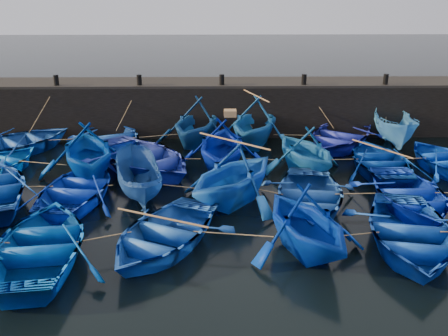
{
  "coord_description": "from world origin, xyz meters",
  "views": [
    {
      "loc": [
        -0.29,
        -14.53,
        7.39
      ],
      "look_at": [
        0.0,
        3.2,
        0.7
      ],
      "focal_mm": 40.0,
      "sensor_mm": 36.0,
      "label": 1
    }
  ],
  "objects": [
    {
      "name": "boat_22",
      "position": [
        -1.87,
        -1.61,
        0.48
      ],
      "size": [
        5.04,
        5.66,
        0.97
      ],
      "primitive_type": "imported",
      "rotation": [
        0.0,
        0.0,
        -0.45
      ],
      "color": "#174CB5",
      "rests_on": "ground"
    },
    {
      "name": "wooden_crate",
      "position": [
        0.27,
        4.67,
        2.47
      ],
      "size": [
        0.49,
        0.44,
        0.25
      ],
      "primitive_type": "cube",
      "color": "olive",
      "rests_on": "boat_9"
    },
    {
      "name": "ground",
      "position": [
        0.0,
        0.0,
        0.0
      ],
      "size": [
        120.0,
        120.0,
        0.0
      ],
      "primitive_type": "plane",
      "color": "black",
      "rests_on": "ground"
    },
    {
      "name": "boat_10",
      "position": [
        3.31,
        4.47,
        1.02
      ],
      "size": [
        4.5,
        4.81,
        2.04
      ],
      "primitive_type": "imported",
      "rotation": [
        0.0,
        0.0,
        3.51
      ],
      "color": "#155FA6",
      "rests_on": "ground"
    },
    {
      "name": "boat_15",
      "position": [
        -3.09,
        1.94,
        0.77
      ],
      "size": [
        2.5,
        4.25,
        1.54
      ],
      "primitive_type": "imported",
      "rotation": [
        0.0,
        0.0,
        3.41
      ],
      "color": "navy",
      "rests_on": "ground"
    },
    {
      "name": "boat_1",
      "position": [
        -5.14,
        7.6,
        0.54
      ],
      "size": [
        5.42,
        6.2,
        1.07
      ],
      "primitive_type": "imported",
      "rotation": [
        0.0,
        0.0,
        0.4
      ],
      "color": "blue",
      "rests_on": "ground"
    },
    {
      "name": "boat_21",
      "position": [
        -5.15,
        -2.21,
        0.53
      ],
      "size": [
        4.24,
        5.5,
        1.06
      ],
      "primitive_type": "imported",
      "rotation": [
        0.0,
        0.0,
        3.27
      ],
      "color": "#003F99",
      "rests_on": "ground"
    },
    {
      "name": "boat_7",
      "position": [
        -5.32,
        4.04,
        1.2
      ],
      "size": [
        5.14,
        5.54,
        2.4
      ],
      "primitive_type": "imported",
      "rotation": [
        0.0,
        0.0,
        3.45
      ],
      "color": "#00399B",
      "rests_on": "ground"
    },
    {
      "name": "boat_8",
      "position": [
        -3.3,
        4.72,
        0.6
      ],
      "size": [
        6.86,
        7.02,
        1.19
      ],
      "primitive_type": "imported",
      "rotation": [
        0.0,
        0.0,
        0.71
      ],
      "color": "#2437AF",
      "rests_on": "ground"
    },
    {
      "name": "boat_18",
      "position": [
        6.34,
        1.07,
        0.5
      ],
      "size": [
        3.48,
        4.83,
        1.0
      ],
      "primitive_type": "imported",
      "rotation": [
        0.0,
        0.0,
        0.01
      ],
      "color": "#092CC8",
      "rests_on": "ground"
    },
    {
      "name": "boat_12",
      "position": [
        9.22,
        4.62,
        0.47
      ],
      "size": [
        4.13,
        5.1,
        0.93
      ],
      "primitive_type": "imported",
      "rotation": [
        0.0,
        0.0,
        3.36
      ],
      "color": "#0436C5",
      "rests_on": "ground"
    },
    {
      "name": "boat_23",
      "position": [
        2.23,
        -1.97,
        1.04
      ],
      "size": [
        4.58,
        4.9,
        2.08
      ],
      "primitive_type": "imported",
      "rotation": [
        0.0,
        0.0,
        0.36
      ],
      "color": "#0028A0",
      "rests_on": "ground"
    },
    {
      "name": "quay_top",
      "position": [
        0.0,
        10.5,
        2.56
      ],
      "size": [
        26.0,
        2.5,
        0.12
      ],
      "primitive_type": "cube",
      "color": "black",
      "rests_on": "quay_wall"
    },
    {
      "name": "boat_9",
      "position": [
        -0.03,
        4.67,
        1.17
      ],
      "size": [
        4.11,
        4.68,
        2.34
      ],
      "primitive_type": "imported",
      "rotation": [
        0.0,
        0.0,
        3.08
      ],
      "color": "#011B9B",
      "rests_on": "ground"
    },
    {
      "name": "bollard_2",
      "position": [
        0.0,
        9.6,
        2.87
      ],
      "size": [
        0.24,
        0.24,
        0.5
      ],
      "primitive_type": "cylinder",
      "color": "black",
      "rests_on": "quay_top"
    },
    {
      "name": "quay_wall",
      "position": [
        0.0,
        10.5,
        1.25
      ],
      "size": [
        26.0,
        2.5,
        2.5
      ],
      "primitive_type": "cube",
      "color": "black",
      "rests_on": "ground"
    },
    {
      "name": "boat_2",
      "position": [
        -1.21,
        8.17,
        1.17
      ],
      "size": [
        4.91,
        5.32,
        2.33
      ],
      "primitive_type": "imported",
      "rotation": [
        0.0,
        0.0,
        -0.28
      ],
      "color": "navy",
      "rests_on": "ground"
    },
    {
      "name": "bollard_0",
      "position": [
        -8.0,
        9.6,
        2.87
      ],
      "size": [
        0.24,
        0.24,
        0.5
      ],
      "primitive_type": "cylinder",
      "color": "black",
      "rests_on": "quay_top"
    },
    {
      "name": "boat_4",
      "position": [
        5.51,
        7.83,
        0.55
      ],
      "size": [
        5.96,
        6.46,
        1.09
      ],
      "primitive_type": "imported",
      "rotation": [
        0.0,
        0.0,
        -0.54
      ],
      "color": "navy",
      "rests_on": "ground"
    },
    {
      "name": "bollard_1",
      "position": [
        -4.0,
        9.6,
        2.87
      ],
      "size": [
        0.24,
        0.24,
        0.5
      ],
      "primitive_type": "cylinder",
      "color": "black",
      "rests_on": "quay_top"
    },
    {
      "name": "bollard_4",
      "position": [
        8.0,
        9.6,
        2.87
      ],
      "size": [
        0.24,
        0.24,
        0.5
      ],
      "primitive_type": "cylinder",
      "color": "black",
      "rests_on": "quay_top"
    },
    {
      "name": "boat_5",
      "position": [
        8.14,
        7.99,
        0.86
      ],
      "size": [
        2.19,
        4.61,
        1.72
      ],
      "primitive_type": "imported",
      "rotation": [
        0.0,
        0.0,
        -0.12
      ],
      "color": "#3074C8",
      "rests_on": "ground"
    },
    {
      "name": "boat_0",
      "position": [
        -9.24,
        7.27,
        0.51
      ],
      "size": [
        5.98,
        6.0,
        1.02
      ],
      "primitive_type": "imported",
      "rotation": [
        0.0,
        0.0,
        2.37
      ],
      "color": "navy",
      "rests_on": "ground"
    },
    {
      "name": "loose_oars",
      "position": [
        1.58,
        3.11,
        1.69
      ],
      "size": [
        10.53,
        11.73,
        1.5
      ],
      "color": "#99724C",
      "rests_on": "ground"
    },
    {
      "name": "boat_11",
      "position": [
        6.4,
        4.55,
        0.48
      ],
      "size": [
        3.36,
        4.68,
        0.97
      ],
      "primitive_type": "imported",
      "rotation": [
        0.0,
        0.0,
        3.15
      ],
      "color": "navy",
      "rests_on": "ground"
    },
    {
      "name": "boat_24",
      "position": [
        5.31,
        -1.75,
        0.53
      ],
      "size": [
        4.54,
        5.7,
        1.06
      ],
      "primitive_type": "imported",
      "rotation": [
        0.0,
        0.0,
        -0.19
      ],
      "color": "#0B3BA0",
      "rests_on": "ground"
    },
    {
      "name": "mooring_ropes",
      "position": [
        -0.27,
        4.85,
        0.87
      ],
      "size": [
        17.77,
        11.75,
        2.1
      ],
      "color": "tan",
      "rests_on": "ground"
    },
    {
      "name": "boat_3",
      "position": [
        1.51,
        8.04,
        1.2
      ],
      "size": [
        5.2,
        5.6,
        2.41
      ],
      "primitive_type": "imported",
      "rotation": [
        0.0,
        0.0,
        -0.32
      ],
      "color": "#14579A",
      "rests_on": "ground"
    },
    {
      "name": "bollard_3",
      "position": [
        4.0,
        9.6,
        2.87
      ],
      "size": [
        0.24,
        0.24,
        0.5
      ],
      "primitive_type": "cylinder",
      "color": "black",
      "rests_on": "quay_top"
    },
    {
      "name": "boat_14",
      "position": [
        -5.18,
        1.86,
        0.48
      ],
      "size": [
        3.9,
        5.04,
        0.96
      ],
      "primitive_type": "imported",
      "rotation": [
        0.0,
        0.0,
        3.01
      ],
      "color": "#0B30C1",
      "rests_on": "ground"
    },
    {
      "name": "boat_17",
      "position": [
        2.87,
        1.01,
        0.5
      ],
      "size": [
        4.1,
        5.25,
        1.0
      ],
      "primitive_type": "imported",
      "rotation": [
        0.0,
        0.0,
        -0.14
      ],
      "color": "#184791",
      "rests_on": "ground"
    },
    {
      "name": "boat_16",
      "position": [
        0.29,
        1.47,
        1.15
      ],
      "size": [
        5.65,
        5.74,
        2.29
      ],
      "primitive_type": "imported",
      "rotation": [
        0.0,
        0.0,
        -0.68
      ],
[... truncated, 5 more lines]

